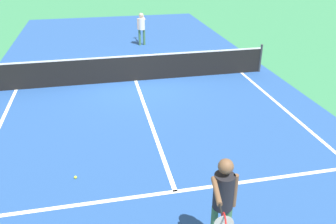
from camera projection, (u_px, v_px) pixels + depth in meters
name	position (u px, v px, depth m)	size (l,w,h in m)	color
ground_plane	(136.00, 81.00, 12.74)	(60.00, 60.00, 0.00)	#337F51
court_surface_inbounds	(136.00, 81.00, 12.74)	(10.62, 24.40, 0.00)	#234C93
line_service_near	(175.00, 191.00, 7.12)	(8.22, 0.10, 0.01)	white
line_center_service	(150.00, 120.00, 9.93)	(0.10, 6.40, 0.01)	white
net	(135.00, 68.00, 12.52)	(9.75, 0.09, 1.07)	#33383D
player_near	(223.00, 196.00, 5.34)	(0.67, 1.19, 1.73)	#3F7247
player_far	(141.00, 25.00, 16.71)	(0.46, 1.17, 1.53)	#3F7247
tennis_ball_mid_court	(76.00, 177.00, 7.50)	(0.07, 0.07, 0.07)	#CCE033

